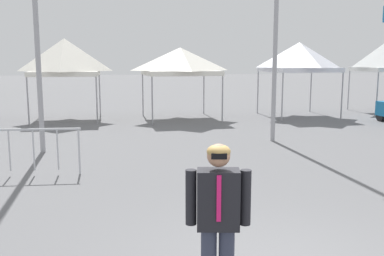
# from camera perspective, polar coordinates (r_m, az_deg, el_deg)

# --- Properties ---
(canopy_tent_center) EXTENTS (2.84, 2.84, 3.47)m
(canopy_tent_center) POSITION_cam_1_polar(r_m,az_deg,el_deg) (19.40, -16.33, 8.91)
(canopy_tent_center) COLOR #9E9EA3
(canopy_tent_center) RESTS_ON ground
(canopy_tent_far_right) EXTENTS (3.26, 3.26, 3.09)m
(canopy_tent_far_right) POSITION_cam_1_polar(r_m,az_deg,el_deg) (19.00, -1.55, 8.73)
(canopy_tent_far_right) COLOR #9E9EA3
(canopy_tent_far_right) RESTS_ON ground
(canopy_tent_behind_center) EXTENTS (3.08, 3.08, 3.35)m
(canopy_tent_behind_center) POSITION_cam_1_polar(r_m,az_deg,el_deg) (20.51, 13.87, 9.02)
(canopy_tent_behind_center) COLOR #9E9EA3
(canopy_tent_behind_center) RESTS_ON ground
(person_foreground) EXTENTS (0.64, 0.31, 1.78)m
(person_foreground) POSITION_cam_1_polar(r_m,az_deg,el_deg) (4.43, 3.43, -11.60)
(person_foreground) COLOR #33384C
(person_foreground) RESTS_ON ground
(crowd_barrier_mid_lot) EXTENTS (2.10, 0.20, 1.08)m
(crowd_barrier_mid_lot) POSITION_cam_1_polar(r_m,az_deg,el_deg) (10.34, -20.11, -1.80)
(crowd_barrier_mid_lot) COLOR #B7BABF
(crowd_barrier_mid_lot) RESTS_ON ground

